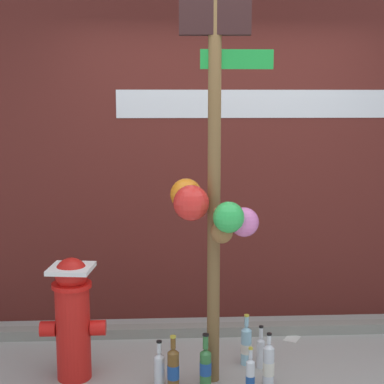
{
  "coord_description": "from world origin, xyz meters",
  "views": [
    {
      "loc": [
        -0.49,
        -3.29,
        1.86
      ],
      "look_at": [
        -0.29,
        0.37,
        1.28
      ],
      "focal_mm": 54.56,
      "sensor_mm": 36.0,
      "label": 1
    }
  ],
  "objects_px": {
    "bottle_2": "(250,377)",
    "bottle_4": "(261,351)",
    "bottle_6": "(206,367)",
    "fire_hydrant": "(73,316)",
    "memorial_post": "(212,167)",
    "bottle_1": "(159,368)",
    "bottle_3": "(269,365)",
    "bottle_0": "(173,369)",
    "bottle_5": "(246,345)"
  },
  "relations": [
    {
      "from": "memorial_post",
      "to": "bottle_1",
      "type": "distance_m",
      "value": 1.36
    },
    {
      "from": "bottle_0",
      "to": "bottle_6",
      "type": "bearing_deg",
      "value": 1.27
    },
    {
      "from": "bottle_6",
      "to": "bottle_1",
      "type": "bearing_deg",
      "value": 170.99
    },
    {
      "from": "fire_hydrant",
      "to": "bottle_4",
      "type": "xyz_separation_m",
      "value": [
        1.28,
        0.08,
        -0.31
      ]
    },
    {
      "from": "bottle_1",
      "to": "bottle_3",
      "type": "height_order",
      "value": "bottle_3"
    },
    {
      "from": "bottle_2",
      "to": "bottle_3",
      "type": "distance_m",
      "value": 0.18
    },
    {
      "from": "bottle_0",
      "to": "bottle_5",
      "type": "distance_m",
      "value": 0.63
    },
    {
      "from": "memorial_post",
      "to": "bottle_1",
      "type": "relative_size",
      "value": 8.33
    },
    {
      "from": "bottle_0",
      "to": "bottle_3",
      "type": "xyz_separation_m",
      "value": [
        0.62,
        0.0,
        0.01
      ]
    },
    {
      "from": "bottle_0",
      "to": "bottle_5",
      "type": "xyz_separation_m",
      "value": [
        0.52,
        0.34,
        -0.0
      ]
    },
    {
      "from": "bottle_4",
      "to": "bottle_5",
      "type": "height_order",
      "value": "bottle_5"
    },
    {
      "from": "bottle_0",
      "to": "bottle_5",
      "type": "height_order",
      "value": "same"
    },
    {
      "from": "bottle_2",
      "to": "bottle_3",
      "type": "bearing_deg",
      "value": 39.69
    },
    {
      "from": "memorial_post",
      "to": "bottle_1",
      "type": "xyz_separation_m",
      "value": [
        -0.34,
        -0.02,
        -1.32
      ]
    },
    {
      "from": "memorial_post",
      "to": "bottle_3",
      "type": "bearing_deg",
      "value": -10.88
    },
    {
      "from": "fire_hydrant",
      "to": "bottle_6",
      "type": "relative_size",
      "value": 2.23
    },
    {
      "from": "bottle_2",
      "to": "bottle_4",
      "type": "xyz_separation_m",
      "value": [
        0.13,
        0.4,
        -0.0
      ]
    },
    {
      "from": "memorial_post",
      "to": "bottle_2",
      "type": "height_order",
      "value": "memorial_post"
    },
    {
      "from": "memorial_post",
      "to": "fire_hydrant",
      "type": "bearing_deg",
      "value": 171.94
    },
    {
      "from": "bottle_5",
      "to": "bottle_6",
      "type": "xyz_separation_m",
      "value": [
        -0.32,
        -0.34,
        0.01
      ]
    },
    {
      "from": "memorial_post",
      "to": "fire_hydrant",
      "type": "xyz_separation_m",
      "value": [
        -0.91,
        0.13,
        -1.01
      ]
    },
    {
      "from": "bottle_3",
      "to": "bottle_5",
      "type": "bearing_deg",
      "value": 105.87
    },
    {
      "from": "bottle_1",
      "to": "bottle_4",
      "type": "relative_size",
      "value": 1.03
    },
    {
      "from": "bottle_1",
      "to": "bottle_3",
      "type": "distance_m",
      "value": 0.71
    },
    {
      "from": "memorial_post",
      "to": "bottle_4",
      "type": "bearing_deg",
      "value": 30.08
    },
    {
      "from": "bottle_6",
      "to": "bottle_2",
      "type": "bearing_deg",
      "value": -22.72
    },
    {
      "from": "bottle_1",
      "to": "bottle_3",
      "type": "bearing_deg",
      "value": -3.93
    },
    {
      "from": "bottle_0",
      "to": "bottle_2",
      "type": "bearing_deg",
      "value": -12.85
    },
    {
      "from": "bottle_4",
      "to": "bottle_5",
      "type": "distance_m",
      "value": 0.11
    },
    {
      "from": "fire_hydrant",
      "to": "bottle_5",
      "type": "distance_m",
      "value": 1.23
    },
    {
      "from": "bottle_1",
      "to": "fire_hydrant",
      "type": "bearing_deg",
      "value": 165.18
    },
    {
      "from": "bottle_0",
      "to": "bottle_1",
      "type": "xyz_separation_m",
      "value": [
        -0.09,
        0.05,
        -0.02
      ]
    },
    {
      "from": "bottle_1",
      "to": "bottle_3",
      "type": "xyz_separation_m",
      "value": [
        0.71,
        -0.05,
        0.02
      ]
    },
    {
      "from": "memorial_post",
      "to": "bottle_3",
      "type": "distance_m",
      "value": 1.35
    },
    {
      "from": "bottle_2",
      "to": "bottle_6",
      "type": "distance_m",
      "value": 0.3
    },
    {
      "from": "memorial_post",
      "to": "bottle_0",
      "type": "distance_m",
      "value": 1.33
    },
    {
      "from": "bottle_0",
      "to": "bottle_6",
      "type": "relative_size",
      "value": 0.98
    },
    {
      "from": "fire_hydrant",
      "to": "bottle_6",
      "type": "xyz_separation_m",
      "value": [
        0.87,
        -0.2,
        -0.29
      ]
    },
    {
      "from": "bottle_0",
      "to": "bottle_3",
      "type": "distance_m",
      "value": 0.62
    },
    {
      "from": "bottle_4",
      "to": "bottle_5",
      "type": "xyz_separation_m",
      "value": [
        -0.09,
        0.06,
        0.02
      ]
    },
    {
      "from": "memorial_post",
      "to": "bottle_5",
      "type": "height_order",
      "value": "memorial_post"
    },
    {
      "from": "bottle_0",
      "to": "fire_hydrant",
      "type": "bearing_deg",
      "value": 162.93
    },
    {
      "from": "bottle_4",
      "to": "bottle_5",
      "type": "relative_size",
      "value": 0.83
    },
    {
      "from": "bottle_0",
      "to": "bottle_1",
      "type": "relative_size",
      "value": 1.17
    },
    {
      "from": "bottle_2",
      "to": "bottle_6",
      "type": "relative_size",
      "value": 0.87
    },
    {
      "from": "bottle_0",
      "to": "bottle_2",
      "type": "xyz_separation_m",
      "value": [
        0.48,
        -0.11,
        -0.02
      ]
    },
    {
      "from": "fire_hydrant",
      "to": "bottle_5",
      "type": "bearing_deg",
      "value": 6.7
    },
    {
      "from": "bottle_3",
      "to": "memorial_post",
      "type": "bearing_deg",
      "value": 169.12
    },
    {
      "from": "memorial_post",
      "to": "bottle_6",
      "type": "bearing_deg",
      "value": -120.13
    },
    {
      "from": "bottle_1",
      "to": "bottle_2",
      "type": "bearing_deg",
      "value": -15.8
    }
  ]
}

